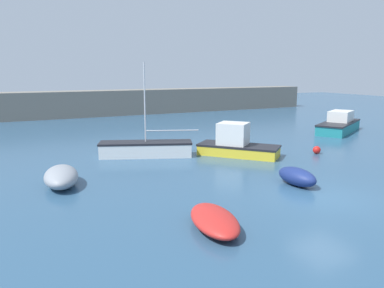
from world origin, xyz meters
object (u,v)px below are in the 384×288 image
Objects in this scene: mooring_buoy_white at (225,129)px; mooring_buoy_red at (317,150)px; open_tender_yellow at (61,177)px; cabin_cruiser_white at (236,144)px; fishing_dinghy_green at (297,177)px; rowboat_blue_near at (214,220)px; sailboat_tall_mast at (146,149)px; motorboat_grey_hull at (339,124)px.

mooring_buoy_red is at bearing -86.18° from mooring_buoy_white.
cabin_cruiser_white is at bearing 107.80° from open_tender_yellow.
cabin_cruiser_white is 10.82m from open_tender_yellow.
cabin_cruiser_white is at bearing 170.62° from fishing_dinghy_green.
fishing_dinghy_green is 6.36m from rowboat_blue_near.
open_tender_yellow is at bearing -120.94° from cabin_cruiser_white.
cabin_cruiser_white is 5.62m from sailboat_tall_mast.
sailboat_tall_mast reaches higher than mooring_buoy_red.
sailboat_tall_mast is 13.85× the size of mooring_buoy_white.
motorboat_grey_hull reaches higher than mooring_buoy_white.
open_tender_yellow is (-10.66, -1.87, -0.28)m from cabin_cruiser_white.
mooring_buoy_red is at bearing 97.81° from open_tender_yellow.
fishing_dinghy_green is 5.19× the size of mooring_buoy_white.
rowboat_blue_near is (-1.54, -11.27, -0.18)m from sailboat_tall_mast.
sailboat_tall_mast is 0.88× the size of motorboat_grey_hull.
motorboat_grey_hull is at bearing -153.28° from sailboat_tall_mast.
motorboat_grey_hull is (18.17, 1.68, 0.19)m from sailboat_tall_mast.
mooring_buoy_white is at bearing 112.26° from cabin_cruiser_white.
cabin_cruiser_white is 1.57× the size of rowboat_blue_near.
fishing_dinghy_green is at bearing -55.08° from rowboat_blue_near.
fishing_dinghy_green is at bearing -48.74° from cabin_cruiser_white.
motorboat_grey_hull is at bearing 35.17° from mooring_buoy_red.
rowboat_blue_near is at bearing -77.38° from cabin_cruiser_white.
cabin_cruiser_white is at bearing 158.82° from mooring_buoy_red.
mooring_buoy_red is (5.75, 4.64, -0.16)m from fishing_dinghy_green.
motorboat_grey_hull is 15.69× the size of mooring_buoy_white.
cabin_cruiser_white reaches higher than motorboat_grey_hull.
motorboat_grey_hull is at bearing 65.64° from cabin_cruiser_white.
motorboat_grey_hull is 9.87m from mooring_buoy_white.
cabin_cruiser_white is at bearing -25.34° from rowboat_blue_near.
rowboat_blue_near is 7.45× the size of mooring_buoy_white.
sailboat_tall_mast is 11.38m from rowboat_blue_near.
mooring_buoy_red is at bearing 179.35° from sailboat_tall_mast.
sailboat_tall_mast is at bearing 157.91° from mooring_buoy_red.
open_tender_yellow is at bearing 39.82° from rowboat_blue_near.
open_tender_yellow is (-5.49, -4.06, -0.04)m from sailboat_tall_mast.
rowboat_blue_near reaches higher than mooring_buoy_red.
sailboat_tall_mast is 18.25m from motorboat_grey_hull.
rowboat_blue_near is 6.54× the size of mooring_buoy_red.
open_tender_yellow is 17.96m from mooring_buoy_white.
mooring_buoy_red is (4.85, -1.88, -0.48)m from cabin_cruiser_white.
rowboat_blue_near is 0.98× the size of open_tender_yellow.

